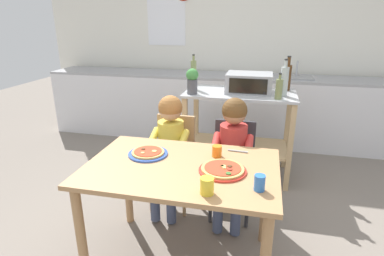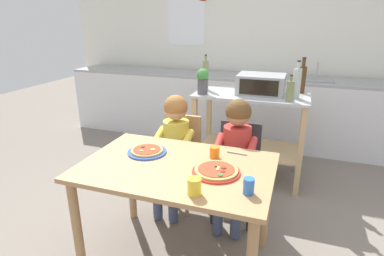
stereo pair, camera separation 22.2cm
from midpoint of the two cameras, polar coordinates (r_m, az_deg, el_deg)
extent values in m
plane|color=slate|center=(3.33, 6.69, -10.16)|extent=(11.27, 11.27, 0.00)
cube|color=white|center=(4.64, 12.33, 15.46)|extent=(5.58, 0.12, 2.70)
cube|color=white|center=(4.78, 0.33, 19.59)|extent=(0.56, 0.01, 0.80)
cube|color=silver|center=(4.39, 10.79, 3.22)|extent=(5.03, 0.60, 0.87)
cube|color=#9E9EA3|center=(4.29, 11.17, 9.03)|extent=(5.03, 0.60, 0.03)
cube|color=gray|center=(4.26, 23.06, 7.96)|extent=(0.40, 0.33, 0.02)
cylinder|color=#B7BABF|center=(4.36, 23.16, 9.56)|extent=(0.02, 0.02, 0.20)
cube|color=#B7BABF|center=(3.25, 12.73, 5.94)|extent=(1.12, 0.62, 0.02)
cube|color=tan|center=(3.43, 12.02, -3.57)|extent=(1.03, 0.57, 0.02)
cube|color=tan|center=(3.23, 2.40, -2.19)|extent=(0.05, 0.05, 0.89)
cube|color=tan|center=(3.13, 20.98, -4.35)|extent=(0.05, 0.05, 0.89)
cube|color=tan|center=(3.72, 4.79, 0.69)|extent=(0.05, 0.05, 0.89)
cube|color=tan|center=(3.63, 20.87, -1.08)|extent=(0.05, 0.05, 0.89)
cube|color=#999BA0|center=(3.24, 14.37, 7.71)|extent=(0.45, 0.35, 0.19)
cube|color=black|center=(3.07, 14.05, 7.10)|extent=(0.36, 0.01, 0.15)
cylinder|color=black|center=(3.07, 16.92, 5.74)|extent=(0.02, 0.01, 0.02)
cylinder|color=olive|center=(3.33, 4.42, 9.52)|extent=(0.06, 0.06, 0.30)
cylinder|color=olive|center=(3.31, 4.49, 12.51)|extent=(0.02, 0.02, 0.05)
cylinder|color=black|center=(3.31, 4.51, 13.06)|extent=(0.03, 0.03, 0.01)
cylinder|color=#4C2D14|center=(3.39, 21.12, 8.15)|extent=(0.08, 0.08, 0.26)
cylinder|color=#4C2D14|center=(3.37, 21.47, 10.98)|extent=(0.03, 0.03, 0.08)
cylinder|color=black|center=(3.36, 21.57, 11.74)|extent=(0.04, 0.04, 0.01)
cylinder|color=#ADB7B2|center=(3.13, 20.42, 7.50)|extent=(0.07, 0.07, 0.28)
cylinder|color=#ADB7B2|center=(3.10, 20.80, 10.57)|extent=(0.03, 0.03, 0.06)
cylinder|color=black|center=(3.10, 20.88, 11.27)|extent=(0.03, 0.03, 0.01)
cylinder|color=olive|center=(3.00, 19.40, 6.25)|extent=(0.06, 0.06, 0.18)
cylinder|color=olive|center=(2.98, 19.65, 8.40)|extent=(0.02, 0.02, 0.04)
cylinder|color=black|center=(2.97, 19.71, 8.94)|extent=(0.03, 0.03, 0.01)
cylinder|color=#4C4C51|center=(3.13, 3.99, 7.44)|extent=(0.10, 0.10, 0.15)
sphere|color=#428942|center=(3.11, 4.04, 9.58)|extent=(0.12, 0.12, 0.12)
cube|color=#AD7F51|center=(2.02, 0.37, -7.15)|extent=(1.22, 0.81, 0.03)
cylinder|color=#AD7F51|center=(2.19, -17.27, -17.36)|extent=(0.06, 0.06, 0.72)
cylinder|color=#AD7F51|center=(2.67, -8.59, -9.38)|extent=(0.06, 0.06, 0.72)
cylinder|color=#AD7F51|center=(2.42, 15.88, -13.25)|extent=(0.06, 0.06, 0.72)
cube|color=tan|center=(2.78, -0.51, -6.04)|extent=(0.36, 0.36, 0.04)
cube|color=tan|center=(2.85, 0.56, -1.27)|extent=(0.34, 0.03, 0.38)
cylinder|color=tan|center=(2.72, 1.47, -11.95)|extent=(0.03, 0.03, 0.42)
cylinder|color=tan|center=(2.81, -4.47, -10.88)|extent=(0.03, 0.03, 0.42)
cylinder|color=tan|center=(2.97, 3.25, -9.09)|extent=(0.03, 0.03, 0.42)
cylinder|color=tan|center=(3.06, -2.22, -8.22)|extent=(0.03, 0.03, 0.42)
cube|color=#333338|center=(2.64, 10.30, -7.86)|extent=(0.36, 0.36, 0.04)
cube|color=#333338|center=(2.71, 11.09, -2.79)|extent=(0.34, 0.03, 0.38)
cylinder|color=#333338|center=(2.61, 12.79, -14.02)|extent=(0.03, 0.03, 0.42)
cylinder|color=#333338|center=(2.65, 6.18, -13.10)|extent=(0.03, 0.03, 0.42)
cylinder|color=#333338|center=(2.87, 13.54, -10.82)|extent=(0.03, 0.03, 0.42)
cylinder|color=#333338|center=(2.90, 7.56, -10.04)|extent=(0.03, 0.03, 0.42)
cube|color=#424C6B|center=(2.63, -0.09, -6.70)|extent=(0.10, 0.30, 0.10)
cylinder|color=#424C6B|center=(2.64, -1.04, -12.57)|extent=(0.08, 0.08, 0.44)
cube|color=#424C6B|center=(2.67, -2.94, -6.26)|extent=(0.10, 0.30, 0.10)
cylinder|color=#424C6B|center=(2.68, -3.91, -12.02)|extent=(0.08, 0.08, 0.44)
cylinder|color=yellow|center=(2.56, 1.47, -2.52)|extent=(0.06, 0.26, 0.15)
cylinder|color=yellow|center=(2.65, -3.90, -1.83)|extent=(0.06, 0.26, 0.15)
cylinder|color=yellow|center=(2.70, -0.52, -2.09)|extent=(0.22, 0.22, 0.33)
sphere|color=tan|center=(2.62, -0.54, 3.46)|extent=(0.19, 0.19, 0.19)
sphere|color=#9E6633|center=(2.61, -0.54, 3.82)|extent=(0.20, 0.20, 0.20)
cube|color=#424C6B|center=(2.49, 11.43, -8.66)|extent=(0.10, 0.30, 0.10)
cylinder|color=#424C6B|center=(2.51, 10.61, -14.86)|extent=(0.08, 0.08, 0.44)
cube|color=#424C6B|center=(2.51, 8.24, -8.24)|extent=(0.10, 0.30, 0.10)
cylinder|color=#424C6B|center=(2.52, 7.37, -14.40)|extent=(0.08, 0.08, 0.44)
cylinder|color=#BC332D|center=(2.43, 13.29, -4.00)|extent=(0.06, 0.26, 0.15)
cylinder|color=#BC332D|center=(2.47, 7.29, -3.29)|extent=(0.06, 0.26, 0.15)
cylinder|color=#BC332D|center=(2.55, 10.59, -3.54)|extent=(0.22, 0.22, 0.35)
sphere|color=#A37556|center=(2.46, 10.99, 2.50)|extent=(0.19, 0.19, 0.19)
sphere|color=brown|center=(2.45, 11.01, 2.88)|extent=(0.20, 0.20, 0.20)
cylinder|color=#3356B7|center=(2.20, -5.30, -4.40)|extent=(0.27, 0.27, 0.01)
cylinder|color=tan|center=(2.19, -5.31, -4.11)|extent=(0.22, 0.22, 0.01)
cylinder|color=#B23D23|center=(2.19, -5.31, -3.92)|extent=(0.19, 0.19, 0.00)
cylinder|color=#DBC666|center=(2.17, -4.21, -3.98)|extent=(0.03, 0.03, 0.01)
cylinder|color=#DBC666|center=(2.16, -6.30, -4.18)|extent=(0.02, 0.02, 0.01)
cylinder|color=#563319|center=(2.22, -6.09, -3.47)|extent=(0.03, 0.03, 0.01)
cylinder|color=red|center=(1.93, 7.73, -7.97)|extent=(0.29, 0.29, 0.01)
cylinder|color=tan|center=(1.93, 7.74, -7.66)|extent=(0.26, 0.26, 0.01)
cylinder|color=#B23D23|center=(1.93, 7.75, -7.45)|extent=(0.22, 0.22, 0.00)
cylinder|color=#DBC666|center=(1.93, 7.92, -7.19)|extent=(0.03, 0.03, 0.01)
cylinder|color=#563319|center=(1.94, 9.10, -7.16)|extent=(0.03, 0.03, 0.01)
cylinder|color=maroon|center=(1.90, 8.99, -7.80)|extent=(0.03, 0.03, 0.01)
cylinder|color=#DBC666|center=(1.91, 8.04, -7.50)|extent=(0.02, 0.02, 0.01)
cylinder|color=#386628|center=(1.85, 8.63, -8.52)|extent=(0.03, 0.03, 0.01)
cylinder|color=#386628|center=(1.94, 7.68, -7.15)|extent=(0.02, 0.02, 0.01)
cylinder|color=blue|center=(1.74, 13.94, -10.29)|extent=(0.06, 0.06, 0.09)
cylinder|color=yellow|center=(1.69, 4.27, -10.60)|extent=(0.08, 0.08, 0.09)
cylinder|color=orange|center=(2.12, 7.13, -4.44)|extent=(0.07, 0.07, 0.08)
cylinder|color=#B7BABF|center=(2.21, 11.03, -4.54)|extent=(0.14, 0.02, 0.01)
camera|label=1|loc=(0.11, -87.14, 1.01)|focal=29.41mm
camera|label=2|loc=(0.11, 92.86, -1.01)|focal=29.41mm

